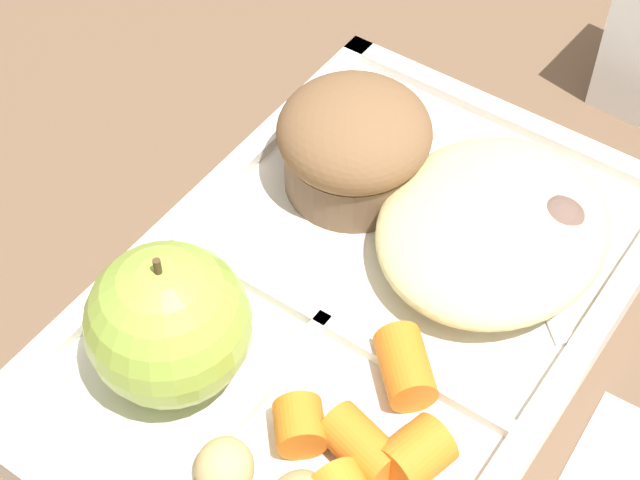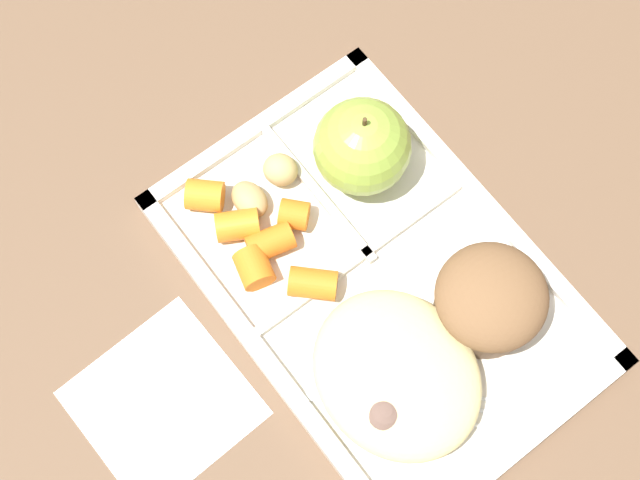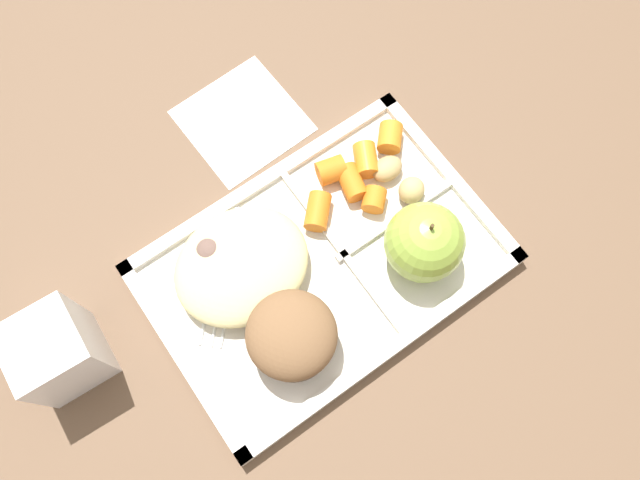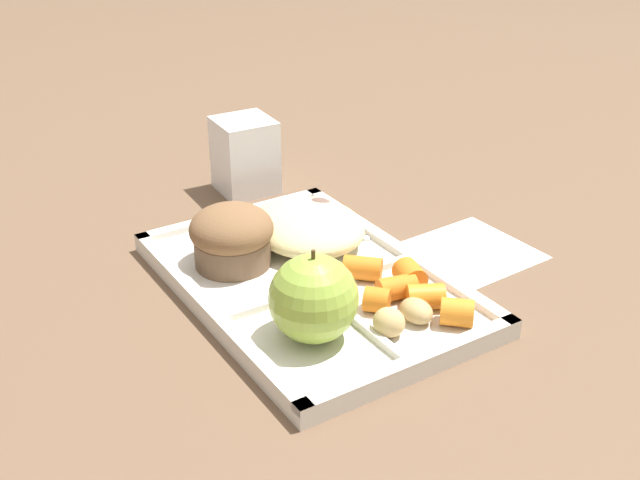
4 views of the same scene
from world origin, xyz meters
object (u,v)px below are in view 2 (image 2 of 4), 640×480
lunch_tray (377,281)px  plastic_fork (415,405)px  green_apple (362,147)px  bran_muffin (490,300)px

lunch_tray → plastic_fork: size_ratio=2.93×
lunch_tray → green_apple: bearing=149.8°
lunch_tray → bran_muffin: bearing=34.8°
bran_muffin → plastic_fork: (0.03, -0.09, -0.03)m
plastic_fork → bran_muffin: bearing=105.7°
lunch_tray → green_apple: 0.11m
green_apple → plastic_fork: (0.18, -0.09, -0.04)m
lunch_tray → bran_muffin: (0.07, 0.05, 0.04)m
lunch_tray → bran_muffin: 0.09m
lunch_tray → green_apple: (-0.09, 0.05, 0.05)m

